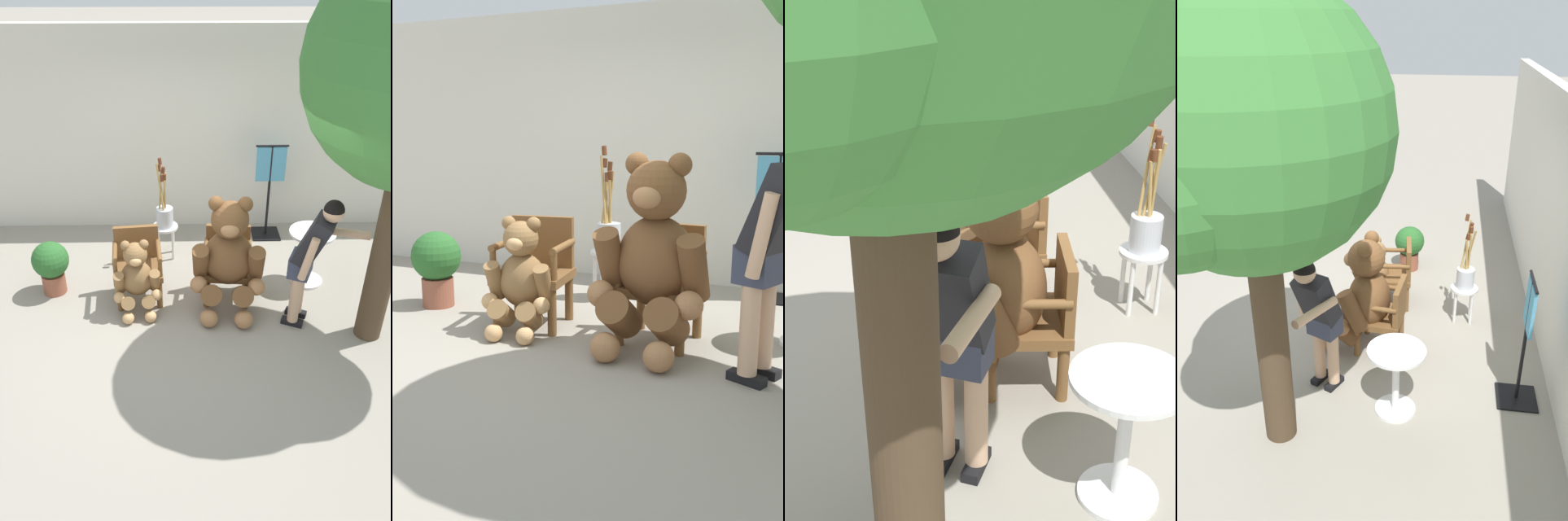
# 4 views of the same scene
# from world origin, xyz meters

# --- Properties ---
(ground_plane) EXTENTS (60.00, 60.00, 0.00)m
(ground_plane) POSITION_xyz_m (0.00, 0.00, 0.00)
(ground_plane) COLOR gray
(back_wall) EXTENTS (10.00, 0.16, 2.80)m
(back_wall) POSITION_xyz_m (0.00, 2.40, 1.40)
(back_wall) COLOR silver
(back_wall) RESTS_ON ground
(wooden_chair_left) EXTENTS (0.61, 0.57, 0.86)m
(wooden_chair_left) POSITION_xyz_m (-0.53, 0.54, 0.46)
(wooden_chair_left) COLOR brown
(wooden_chair_left) RESTS_ON ground
(wooden_chair_right) EXTENTS (0.60, 0.57, 0.86)m
(wooden_chair_right) POSITION_xyz_m (0.53, 0.54, 0.46)
(wooden_chair_right) COLOR brown
(wooden_chair_right) RESTS_ON ground
(teddy_bear_large) EXTENTS (0.84, 0.82, 1.40)m
(teddy_bear_large) POSITION_xyz_m (0.51, 0.28, 0.68)
(teddy_bear_large) COLOR brown
(teddy_bear_large) RESTS_ON ground
(teddy_bear_small) EXTENTS (0.55, 0.54, 0.91)m
(teddy_bear_small) POSITION_xyz_m (-0.52, 0.25, 0.45)
(teddy_bear_small) COLOR olive
(teddy_bear_small) RESTS_ON ground
(person_visitor) EXTENTS (0.84, 0.47, 1.55)m
(person_visitor) POSITION_xyz_m (1.35, -0.02, 0.92)
(person_visitor) COLOR black
(person_visitor) RESTS_ON ground
(white_stool) EXTENTS (0.34, 0.34, 0.46)m
(white_stool) POSITION_xyz_m (-0.23, 1.44, 0.36)
(white_stool) COLOR white
(white_stool) RESTS_ON ground
(brush_bucket) EXTENTS (0.22, 0.22, 0.96)m
(brush_bucket) POSITION_xyz_m (-0.23, 1.44, 0.66)
(brush_bucket) COLOR silver
(brush_bucket) RESTS_ON white_stool
(round_side_table) EXTENTS (0.56, 0.56, 0.72)m
(round_side_table) POSITION_xyz_m (1.56, 0.78, 0.45)
(round_side_table) COLOR white
(round_side_table) RESTS_ON ground
(patio_tree) EXTENTS (2.19, 2.09, 3.86)m
(patio_tree) POSITION_xyz_m (2.12, -0.29, 2.75)
(patio_tree) COLOR #473523
(patio_tree) RESTS_ON ground
(potted_plant) EXTENTS (0.44, 0.44, 0.68)m
(potted_plant) POSITION_xyz_m (-1.57, 0.63, 0.40)
(potted_plant) COLOR brown
(potted_plant) RESTS_ON ground
(clothing_display_stand) EXTENTS (0.44, 0.40, 1.36)m
(clothing_display_stand) POSITION_xyz_m (1.21, 1.98, 0.72)
(clothing_display_stand) COLOR black
(clothing_display_stand) RESTS_ON ground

